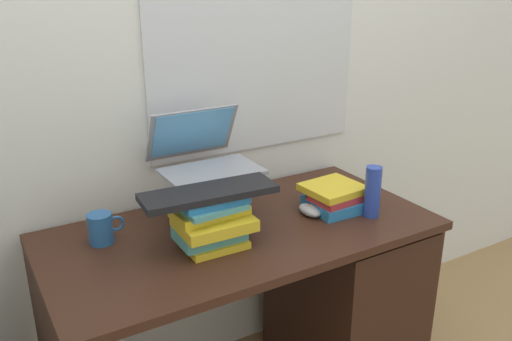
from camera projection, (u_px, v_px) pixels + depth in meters
name	position (u px, v px, depth m)	size (l,w,h in m)	color
wall_back	(191.00, 52.00, 1.93)	(6.00, 0.06, 2.60)	silver
desk	(321.00, 291.00, 2.07)	(1.32, 0.66, 0.76)	#381E14
book_stack_tall	(213.00, 197.00, 1.84)	(0.23, 0.20, 0.17)	#2672B2
book_stack_keyboard_riser	(212.00, 221.00, 1.67)	(0.24, 0.19, 0.17)	yellow
book_stack_side	(337.00, 197.00, 1.94)	(0.24, 0.20, 0.09)	#2672B2
laptop	(203.00, 155.00, 1.84)	(0.32, 0.31, 0.20)	gray
keyboard	(209.00, 193.00, 1.63)	(0.42, 0.14, 0.02)	black
computer_mouse	(310.00, 210.00, 1.90)	(0.06, 0.10, 0.04)	#A5A8AD
mug	(101.00, 228.00, 1.70)	(0.12, 0.08, 0.10)	#265999
water_bottle	(373.00, 192.00, 1.87)	(0.06, 0.06, 0.18)	#263FA5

